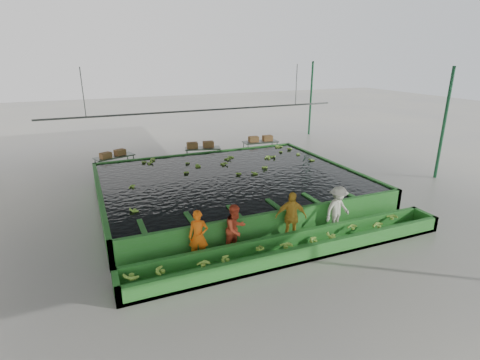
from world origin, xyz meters
name	(u,v)px	position (x,y,z in m)	size (l,w,h in m)	color
ground	(245,209)	(0.00, 0.00, 0.00)	(80.00, 80.00, 0.00)	gray
shed_roof	(246,69)	(0.00, 0.00, 5.00)	(20.00, 22.00, 0.04)	gray
shed_posts	(246,144)	(0.00, 0.00, 2.50)	(20.00, 22.00, 5.00)	#1B5430
flotation_tank	(230,186)	(0.00, 1.50, 0.45)	(10.00, 8.00, 0.90)	#2A7A29
tank_water	(230,176)	(0.00, 1.50, 0.85)	(9.70, 7.70, 0.00)	black
sorting_trough	(296,247)	(0.00, -3.60, 0.25)	(10.00, 1.00, 0.50)	#2A7A29
cableway_rail	(202,110)	(0.00, 5.00, 3.00)	(0.08, 0.08, 14.00)	#59605B
rail_hanger_left	(83,93)	(-5.00, 5.00, 4.00)	(0.04, 0.04, 2.00)	#59605B
rail_hanger_right	(296,85)	(5.00, 5.00, 4.00)	(0.04, 0.04, 2.00)	#59605B
worker_a	(198,236)	(-2.64, -2.80, 0.75)	(0.55, 0.36, 1.50)	orange
worker_b	(236,229)	(-1.54, -2.80, 0.75)	(0.73, 0.57, 1.50)	#C94325
worker_c	(291,217)	(0.27, -2.80, 0.81)	(0.95, 0.39, 1.62)	gold
worker_d	(338,209)	(1.99, -2.80, 0.77)	(1.00, 0.58, 1.55)	beige
packing_table_left	(115,164)	(-3.96, 6.62, 0.42)	(1.83, 0.73, 0.83)	#59605B
packing_table_mid	(203,155)	(0.45, 6.57, 0.41)	(1.81, 0.73, 0.83)	#59605B
packing_table_right	(260,149)	(3.82, 6.57, 0.44)	(1.92, 0.77, 0.87)	#59605B
box_stack_left	(113,157)	(-4.02, 6.52, 0.84)	(1.26, 0.35, 0.27)	brown
box_stack_mid	(200,148)	(0.36, 6.65, 0.83)	(1.39, 0.38, 0.30)	brown
box_stack_right	(261,141)	(3.83, 6.58, 0.88)	(1.35, 0.37, 0.29)	brown
floating_bananas	(223,171)	(0.00, 2.30, 0.85)	(9.30, 6.34, 0.13)	#7EB737
trough_bananas	(296,243)	(0.00, -3.60, 0.40)	(9.22, 0.61, 0.12)	#7EB737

